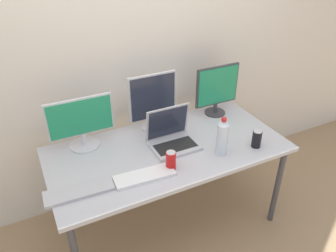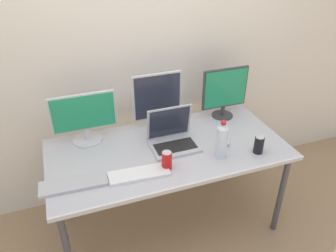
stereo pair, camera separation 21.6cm
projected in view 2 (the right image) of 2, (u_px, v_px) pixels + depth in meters
ground_plane at (168, 222)px, 2.69m from camera, size 16.00×16.00×0.00m
wall_back at (142, 46)px, 2.49m from camera, size 7.00×0.08×2.60m
work_desk at (168, 155)px, 2.33m from camera, size 1.66×0.82×0.74m
monitor_left at (84, 117)px, 2.28m from camera, size 0.45×0.21×0.37m
monitor_center at (157, 100)px, 2.43m from camera, size 0.37×0.19×0.44m
monitor_right at (225, 91)px, 2.58m from camera, size 0.38×0.17×0.41m
laptop_silver at (172, 137)px, 2.31m from camera, size 0.33×0.26×0.27m
keyboard_main at (139, 174)px, 2.04m from camera, size 0.39×0.15×0.02m
keyboard_aux at (74, 184)px, 1.96m from camera, size 0.41×0.16×0.02m
mouse_by_keyboard at (224, 142)px, 2.33m from camera, size 0.08×0.10×0.04m
water_bottle at (222, 141)px, 2.15m from camera, size 0.08×0.08×0.28m
soda_can_near_keyboard at (259, 145)px, 2.23m from camera, size 0.07×0.07×0.13m
soda_can_by_laptop at (167, 160)px, 2.08m from camera, size 0.07×0.07×0.13m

